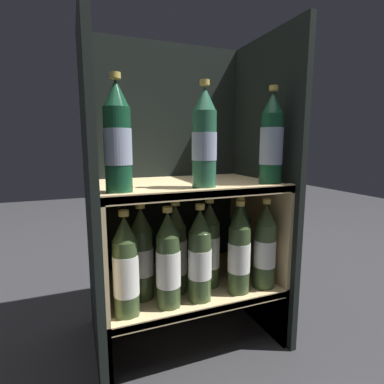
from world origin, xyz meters
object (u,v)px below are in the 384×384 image
(bottle_lower_front_1, at_px, (168,263))
(bottle_lower_front_4, at_px, (265,248))
(bottle_lower_back_3, at_px, (240,242))
(bottle_upper_front_0, at_px, (118,140))
(bottle_upper_front_1, at_px, (204,140))
(bottle_lower_front_0, at_px, (126,269))
(bottle_lower_front_2, at_px, (200,258))
(bottle_upper_front_2, at_px, (272,141))
(bottle_lower_back_1, at_px, (176,251))
(bottle_lower_back_0, at_px, (142,256))
(bottle_lower_back_2, at_px, (209,247))
(bottle_lower_front_3, at_px, (239,252))

(bottle_lower_front_1, height_order, bottle_lower_front_4, same)
(bottle_lower_back_3, bearing_deg, bottle_upper_front_0, -169.03)
(bottle_upper_front_1, relative_size, bottle_lower_front_0, 1.00)
(bottle_upper_front_0, height_order, bottle_lower_front_2, bottle_upper_front_0)
(bottle_lower_front_1, bearing_deg, bottle_upper_front_1, -0.00)
(bottle_upper_front_2, distance_m, bottle_lower_front_1, 0.45)
(bottle_lower_front_0, height_order, bottle_lower_back_3, same)
(bottle_lower_front_0, xyz_separation_m, bottle_lower_back_1, (0.16, 0.07, 0.00))
(bottle_upper_front_2, bearing_deg, bottle_lower_back_0, 168.70)
(bottle_upper_front_2, height_order, bottle_lower_back_2, bottle_upper_front_2)
(bottle_upper_front_0, distance_m, bottle_upper_front_1, 0.22)
(bottle_lower_back_1, distance_m, bottle_lower_back_2, 0.11)
(bottle_lower_front_3, distance_m, bottle_lower_back_2, 0.10)
(bottle_upper_front_1, bearing_deg, bottle_lower_back_2, 55.20)
(bottle_lower_front_1, distance_m, bottle_lower_front_4, 0.31)
(bottle_lower_back_2, bearing_deg, bottle_upper_front_0, -164.90)
(bottle_lower_back_3, bearing_deg, bottle_upper_front_1, -155.02)
(bottle_upper_front_1, relative_size, bottle_lower_back_1, 1.00)
(bottle_upper_front_2, relative_size, bottle_lower_front_4, 1.00)
(bottle_upper_front_0, xyz_separation_m, bottle_lower_back_2, (0.28, 0.07, -0.32))
(bottle_lower_front_2, distance_m, bottle_lower_back_2, 0.10)
(bottle_lower_back_0, bearing_deg, bottle_lower_front_3, -15.17)
(bottle_upper_front_1, distance_m, bottle_lower_back_2, 0.34)
(bottle_upper_front_0, distance_m, bottle_lower_back_0, 0.34)
(bottle_lower_front_1, distance_m, bottle_lower_back_1, 0.09)
(bottle_upper_front_2, xyz_separation_m, bottle_lower_front_4, (-0.01, 0.00, -0.32))
(bottle_upper_front_0, bearing_deg, bottle_lower_front_2, 0.00)
(bottle_lower_front_2, bearing_deg, bottle_lower_front_3, 0.00)
(bottle_upper_front_1, distance_m, bottle_lower_back_0, 0.37)
(bottle_lower_front_2, distance_m, bottle_lower_back_3, 0.19)
(bottle_upper_front_0, bearing_deg, bottle_lower_front_0, 0.00)
(bottle_lower_front_2, relative_size, bottle_lower_back_0, 1.00)
(bottle_upper_front_0, distance_m, bottle_upper_front_2, 0.44)
(bottle_lower_back_2, bearing_deg, bottle_lower_front_2, -130.20)
(bottle_upper_front_2, relative_size, bottle_lower_back_1, 1.00)
(bottle_lower_front_1, xyz_separation_m, bottle_lower_back_3, (0.26, 0.07, 0.00))
(bottle_lower_front_3, height_order, bottle_lower_back_3, same)
(bottle_lower_back_3, bearing_deg, bottle_upper_front_2, -54.58)
(bottle_upper_front_2, xyz_separation_m, bottle_lower_front_3, (-0.10, 0.00, -0.32))
(bottle_lower_back_1, bearing_deg, bottle_lower_front_0, -154.94)
(bottle_upper_front_2, relative_size, bottle_lower_back_3, 1.00)
(bottle_lower_back_0, height_order, bottle_lower_back_1, same)
(bottle_lower_front_0, height_order, bottle_lower_front_1, same)
(bottle_lower_front_1, xyz_separation_m, bottle_lower_front_2, (0.09, -0.00, 0.00))
(bottle_upper_front_2, bearing_deg, bottle_lower_back_2, 155.19)
(bottle_upper_front_2, height_order, bottle_lower_front_3, bottle_upper_front_2)
(bottle_lower_front_4, height_order, bottle_lower_back_1, same)
(bottle_lower_front_1, height_order, bottle_lower_back_0, same)
(bottle_lower_front_1, xyz_separation_m, bottle_lower_back_2, (0.16, 0.07, 0.00))
(bottle_upper_front_0, relative_size, bottle_lower_front_0, 1.00)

